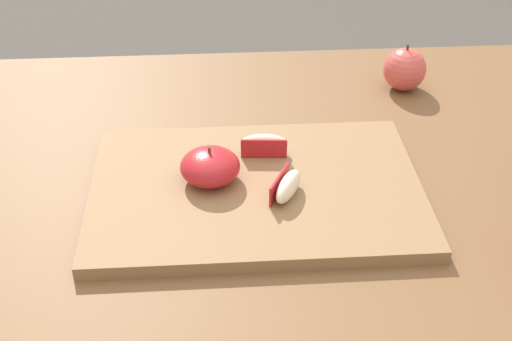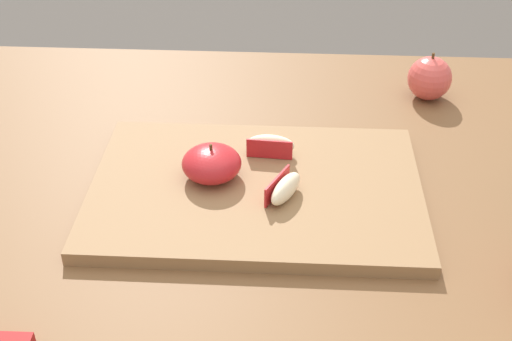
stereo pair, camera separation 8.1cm
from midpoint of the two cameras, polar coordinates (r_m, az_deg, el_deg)
dining_table at (r=0.90m, az=1.04°, el=-8.17°), size 1.32×0.84×0.78m
cutting_board at (r=0.83m, az=-2.80°, el=-1.71°), size 0.40×0.27×0.02m
apple_half_skin_up at (r=0.83m, az=-6.65°, el=0.24°), size 0.07×0.07×0.05m
apple_wedge_back at (r=0.87m, az=-2.00°, el=2.10°), size 0.06×0.03×0.03m
apple_wedge_left at (r=0.80m, az=-0.30°, el=-1.41°), size 0.05×0.06×0.03m
whole_apple_pink_lady at (r=1.07m, az=10.08°, el=8.19°), size 0.07×0.07×0.07m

